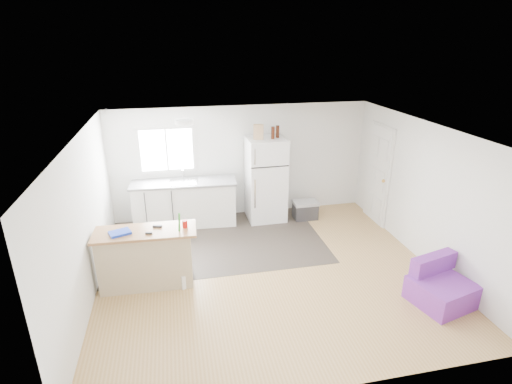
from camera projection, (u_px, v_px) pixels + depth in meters
room at (269, 206)px, 6.31m from camera, size 5.51×5.01×2.41m
vinyl_zone at (217, 241)px, 7.74m from camera, size 4.05×2.50×0.00m
window at (167, 150)px, 8.15m from camera, size 1.18×0.06×0.98m
interior_door at (378, 175)px, 8.31m from camera, size 0.11×0.92×2.10m
ceiling_fixture at (184, 122)px, 6.75m from camera, size 0.30×0.30×0.07m
kitchen_cabinets at (185, 203)px, 8.30m from camera, size 2.17×0.80×1.24m
peninsula at (146, 258)px, 6.24m from camera, size 1.56×0.65×0.95m
refrigerator at (266, 179)px, 8.43m from camera, size 0.80×0.76×1.78m
cooler at (305, 210)px, 8.65m from camera, size 0.52×0.36×0.40m
purple_seat at (440, 287)px, 5.91m from camera, size 0.95×0.92×0.65m
cleaner_jug at (185, 281)px, 6.27m from camera, size 0.15×0.13×0.28m
mop at (176, 273)px, 6.29m from camera, size 0.24×0.36×1.28m
red_cup at (185, 224)px, 6.15m from camera, size 0.10×0.10×0.12m
blue_tray at (120, 233)px, 5.97m from camera, size 0.36×0.31×0.04m
tool_a at (157, 226)px, 6.18m from camera, size 0.15×0.09×0.03m
tool_b at (149, 233)px, 5.97m from camera, size 0.11×0.06×0.03m
cardboard_box at (258, 132)px, 7.97m from camera, size 0.22×0.15×0.30m
bottle_left at (273, 133)px, 8.02m from camera, size 0.08×0.08×0.25m
bottle_right at (278, 132)px, 8.12m from camera, size 0.08×0.08×0.25m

